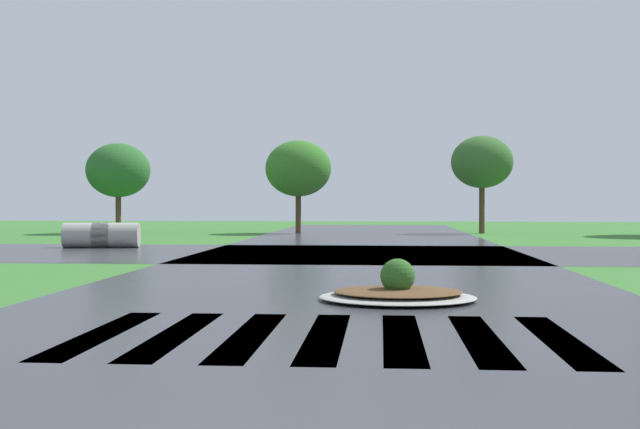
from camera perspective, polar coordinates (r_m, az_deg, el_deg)
asphalt_roadway at (r=14.86m, az=1.87°, el=-5.22°), size 10.05×80.00×0.01m
asphalt_cross_road at (r=24.41m, az=2.86°, el=-2.82°), size 90.00×9.04×0.01m
crosswalk_stripes at (r=9.48m, az=0.41°, el=-8.73°), size 5.85×3.56×0.01m
median_island at (r=12.86m, az=5.59°, el=-5.58°), size 2.53×2.17×0.68m
drainage_pipe_stack at (r=28.53m, az=-15.41°, el=-1.44°), size 2.67×1.24×0.87m
background_treeline at (r=38.99m, az=0.21°, el=4.50°), size 43.79×6.43×6.42m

